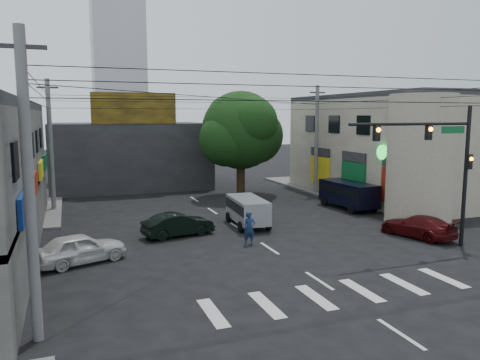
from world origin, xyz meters
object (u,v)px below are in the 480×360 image
utility_pole_near_left (29,189)px  traffic_officer (249,228)px  dark_sedan (178,225)px  traffic_gantry (441,154)px  street_tree (241,131)px  utility_pole_far_right (316,140)px  maroon_sedan (418,226)px  white_compact (80,248)px  navy_van (348,195)px  silver_minivan (248,212)px  utility_pole_far_left (51,146)px

utility_pole_near_left → traffic_officer: bearing=37.5°
dark_sedan → utility_pole_near_left: bearing=136.2°
traffic_gantry → utility_pole_near_left: utility_pole_near_left is taller
street_tree → traffic_officer: (-4.72, -14.00, -4.60)m
traffic_gantry → utility_pole_far_right: 17.21m
maroon_sedan → white_compact: bearing=-21.1°
traffic_officer → utility_pole_far_right: bearing=50.5°
traffic_officer → utility_pole_near_left: bearing=-141.2°
white_compact → traffic_officer: traffic_officer is taller
traffic_gantry → navy_van: bearing=81.1°
utility_pole_far_right → silver_minivan: utility_pole_far_right is taller
utility_pole_far_right → white_compact: size_ratio=2.09×
utility_pole_far_right → maroon_sedan: (-1.87, -14.77, -3.99)m
white_compact → silver_minivan: silver_minivan is taller
dark_sedan → traffic_officer: size_ratio=2.38×
utility_pole_near_left → dark_sedan: utility_pole_near_left is taller
navy_van → traffic_gantry: bearing=167.6°
maroon_sedan → navy_van: size_ratio=0.92×
utility_pole_near_left → white_compact: size_ratio=2.09×
utility_pole_near_left → traffic_officer: utility_pole_near_left is taller
utility_pole_far_left → utility_pole_far_right: size_ratio=1.00×
traffic_gantry → navy_van: traffic_gantry is taller
utility_pole_far_right → silver_minivan: (-9.79, -9.09, -3.74)m
utility_pole_far_left → white_compact: utility_pole_far_left is taller
navy_van → utility_pole_far_right: bearing=-12.4°
white_compact → traffic_officer: size_ratio=2.52×
street_tree → silver_minivan: size_ratio=2.11×
white_compact → utility_pole_far_right: bearing=-76.0°
utility_pole_far_left → navy_van: size_ratio=1.86×
utility_pole_near_left → utility_pole_far_right: size_ratio=1.00×
utility_pole_near_left → navy_van: (19.96, 13.90, -3.63)m
navy_van → street_tree: bearing=32.2°
white_compact → traffic_officer: bearing=-108.8°
utility_pole_far_left → white_compact: size_ratio=2.09×
utility_pole_near_left → white_compact: (1.43, 7.33, -3.90)m
silver_minivan → navy_van: (8.75, 2.48, 0.11)m
utility_pole_near_left → utility_pole_far_right: bearing=44.3°
utility_pole_far_left → dark_sedan: 12.63m
street_tree → navy_van: street_tree is taller
utility_pole_near_left → traffic_officer: (9.78, 7.50, -3.72)m
white_compact → street_tree: bearing=-62.6°
silver_minivan → maroon_sedan: bearing=-121.7°
dark_sedan → maroon_sedan: bearing=-122.6°
utility_pole_far_left → dark_sedan: utility_pole_far_left is taller
utility_pole_far_right → white_compact: bearing=-146.1°
dark_sedan → traffic_gantry: bearing=-132.6°
silver_minivan → utility_pole_far_left: bearing=54.9°
street_tree → traffic_officer: street_tree is taller
street_tree → white_compact: street_tree is taller
silver_minivan → traffic_officer: (-1.42, -3.91, 0.01)m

